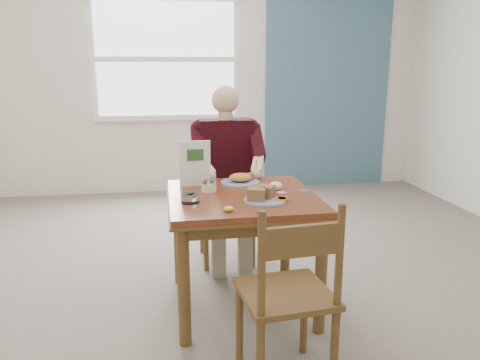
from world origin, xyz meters
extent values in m
plane|color=#6B5D56|center=(0.00, 0.00, 0.00)|extent=(6.00, 6.00, 0.00)
plane|color=silver|center=(0.00, 3.00, 1.40)|extent=(5.50, 0.00, 5.50)
cube|color=#416679|center=(1.60, 2.98, 1.40)|extent=(1.60, 0.02, 2.80)
ellipsoid|color=yellow|center=(-0.13, -0.33, 0.77)|extent=(0.07, 0.06, 0.03)
ellipsoid|color=white|center=(0.23, 0.07, 0.78)|extent=(0.09, 0.08, 0.05)
cylinder|color=silver|center=(0.40, 0.00, 0.75)|extent=(0.09, 0.09, 0.01)
cube|color=white|center=(-0.40, 2.97, 1.60)|extent=(1.60, 0.02, 1.30)
cube|color=white|center=(-0.40, 2.96, 0.92)|extent=(1.72, 0.04, 0.06)
cube|color=white|center=(-0.40, 2.96, 1.60)|extent=(1.72, 0.04, 0.06)
cube|color=maroon|center=(0.00, 0.00, 0.73)|extent=(0.90, 0.90, 0.04)
cube|color=brown|center=(0.00, 0.00, 0.70)|extent=(0.92, 0.92, 0.01)
cylinder|color=brown|center=(-0.39, -0.39, 0.35)|extent=(0.07, 0.07, 0.71)
cylinder|color=brown|center=(0.39, -0.39, 0.35)|extent=(0.07, 0.07, 0.71)
cylinder|color=brown|center=(-0.39, 0.39, 0.35)|extent=(0.07, 0.07, 0.71)
cylinder|color=brown|center=(0.39, 0.39, 0.35)|extent=(0.07, 0.07, 0.71)
cube|color=brown|center=(0.00, -0.39, 0.66)|extent=(0.80, 0.03, 0.08)
cube|color=brown|center=(0.00, 0.39, 0.66)|extent=(0.80, 0.03, 0.08)
cube|color=brown|center=(-0.39, 0.00, 0.66)|extent=(0.03, 0.80, 0.08)
cube|color=brown|center=(0.39, 0.00, 0.66)|extent=(0.03, 0.80, 0.08)
cylinder|color=brown|center=(-0.18, 0.57, 0.23)|extent=(0.04, 0.04, 0.45)
cylinder|color=brown|center=(0.18, 0.57, 0.23)|extent=(0.04, 0.04, 0.45)
cylinder|color=brown|center=(-0.18, 0.93, 0.23)|extent=(0.04, 0.04, 0.45)
cylinder|color=brown|center=(0.18, 0.93, 0.23)|extent=(0.04, 0.04, 0.45)
cube|color=brown|center=(0.00, 0.75, 0.47)|extent=(0.42, 0.42, 0.03)
cylinder|color=brown|center=(-0.18, 0.93, 0.70)|extent=(0.04, 0.04, 0.50)
cylinder|color=brown|center=(0.18, 0.93, 0.70)|extent=(0.04, 0.04, 0.50)
cube|color=brown|center=(0.00, 0.93, 0.80)|extent=(0.38, 0.03, 0.14)
cylinder|color=brown|center=(-0.12, -0.61, 0.23)|extent=(0.04, 0.04, 0.45)
cylinder|color=brown|center=(0.24, -0.57, 0.23)|extent=(0.04, 0.04, 0.45)
cylinder|color=brown|center=(0.28, -0.93, 0.23)|extent=(0.04, 0.04, 0.45)
cube|color=brown|center=(0.08, -0.77, 0.47)|extent=(0.46, 0.46, 0.03)
cylinder|color=brown|center=(-0.08, -0.96, 0.70)|extent=(0.04, 0.04, 0.50)
cylinder|color=brown|center=(0.28, -0.93, 0.70)|extent=(0.04, 0.04, 0.50)
cube|color=brown|center=(0.10, -0.95, 0.80)|extent=(0.38, 0.07, 0.14)
cube|color=gray|center=(-0.10, 0.63, 0.54)|extent=(0.13, 0.38, 0.12)
cube|color=gray|center=(0.10, 0.63, 0.54)|extent=(0.13, 0.38, 0.12)
cube|color=gray|center=(-0.10, 0.45, 0.24)|extent=(0.10, 0.10, 0.48)
cube|color=gray|center=(0.10, 0.45, 0.24)|extent=(0.10, 0.10, 0.48)
cube|color=black|center=(0.00, 0.78, 0.84)|extent=(0.40, 0.22, 0.58)
sphere|color=black|center=(-0.19, 0.78, 1.06)|extent=(0.15, 0.15, 0.15)
sphere|color=black|center=(0.19, 0.78, 1.06)|extent=(0.15, 0.15, 0.15)
cylinder|color=#D5AA87|center=(0.00, 0.76, 1.15)|extent=(0.11, 0.11, 0.08)
sphere|color=#D5AA87|center=(0.00, 0.76, 1.28)|extent=(0.21, 0.21, 0.21)
cube|color=black|center=(-0.22, 0.67, 0.96)|extent=(0.09, 0.29, 0.27)
cube|color=black|center=(0.22, 0.67, 0.96)|extent=(0.09, 0.29, 0.27)
sphere|color=black|center=(-0.22, 0.55, 0.86)|extent=(0.09, 0.09, 0.09)
sphere|color=black|center=(0.22, 0.55, 0.86)|extent=(0.09, 0.09, 0.09)
cube|color=#D5AA87|center=(-0.19, 0.46, 0.82)|extent=(0.14, 0.23, 0.14)
cube|color=#D5AA87|center=(0.19, 0.46, 0.82)|extent=(0.14, 0.23, 0.14)
sphere|color=#D5AA87|center=(-0.16, 0.37, 0.79)|extent=(0.08, 0.08, 0.08)
sphere|color=#D5AA87|center=(0.16, 0.37, 0.79)|extent=(0.08, 0.08, 0.08)
cylinder|color=silver|center=(0.16, 0.37, 0.84)|extent=(0.01, 0.05, 0.12)
cylinder|color=white|center=(0.11, -0.17, 0.76)|extent=(0.33, 0.33, 0.01)
cube|color=tan|center=(0.05, -0.18, 0.80)|extent=(0.12, 0.11, 0.07)
cube|color=tan|center=(0.12, -0.13, 0.80)|extent=(0.13, 0.13, 0.07)
cylinder|color=orange|center=(0.19, -0.21, 0.77)|extent=(0.08, 0.08, 0.01)
cylinder|color=orange|center=(0.20, -0.19, 0.77)|extent=(0.07, 0.07, 0.01)
cylinder|color=orange|center=(0.22, -0.17, 0.77)|extent=(0.06, 0.06, 0.01)
cube|color=#E76D83|center=(0.22, -0.13, 0.78)|extent=(0.05, 0.06, 0.03)
cylinder|color=white|center=(0.03, 0.28, 0.76)|extent=(0.35, 0.35, 0.01)
ellipsoid|color=gold|center=(0.03, 0.28, 0.79)|extent=(0.19, 0.18, 0.06)
cube|color=tan|center=(0.08, 0.32, 0.78)|extent=(0.11, 0.09, 0.04)
cylinder|color=white|center=(-0.20, 0.11, 0.77)|extent=(0.10, 0.10, 0.05)
cube|color=pink|center=(-0.21, 0.11, 0.81)|extent=(0.04, 0.02, 0.02)
cube|color=#6699D8|center=(-0.18, 0.12, 0.81)|extent=(0.04, 0.02, 0.02)
cube|color=#EAD159|center=(-0.20, 0.10, 0.81)|extent=(0.03, 0.03, 0.02)
cube|color=white|center=(-0.21, 0.13, 0.81)|extent=(0.04, 0.01, 0.02)
cylinder|color=white|center=(-0.22, 0.10, 0.79)|extent=(0.04, 0.04, 0.07)
cylinder|color=silver|center=(-0.22, 0.10, 0.83)|extent=(0.04, 0.04, 0.02)
cylinder|color=white|center=(-0.17, 0.11, 0.79)|extent=(0.04, 0.04, 0.07)
cylinder|color=silver|center=(-0.17, 0.11, 0.83)|extent=(0.04, 0.04, 0.02)
cylinder|color=white|center=(-0.33, -0.12, 0.78)|extent=(0.14, 0.14, 0.05)
cylinder|color=white|center=(-0.34, -0.13, 0.79)|extent=(0.03, 0.03, 0.02)
cylinder|color=white|center=(-0.32, -0.11, 0.79)|extent=(0.03, 0.03, 0.02)
cylinder|color=white|center=(-0.32, -0.14, 0.79)|extent=(0.03, 0.03, 0.02)
cube|color=white|center=(-0.27, 0.26, 0.90)|extent=(0.20, 0.02, 0.30)
cube|color=#2D5926|center=(-0.27, 0.25, 0.96)|extent=(0.11, 0.01, 0.08)
camera|label=1|loc=(-0.47, -2.75, 1.52)|focal=35.00mm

